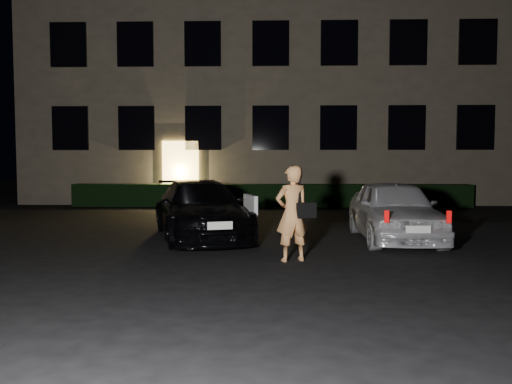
{
  "coord_description": "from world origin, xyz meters",
  "views": [
    {
      "loc": [
        -0.01,
        -8.36,
        1.71
      ],
      "look_at": [
        -0.31,
        2.0,
        1.07
      ],
      "focal_mm": 35.0,
      "sensor_mm": 36.0,
      "label": 1
    }
  ],
  "objects": [
    {
      "name": "sedan",
      "position": [
        -1.58,
        2.73,
        0.63
      ],
      "size": [
        2.98,
        4.7,
        1.27
      ],
      "rotation": [
        0.0,
        0.0,
        0.3
      ],
      "color": "black",
      "rests_on": "ground"
    },
    {
      "name": "hatch",
      "position": [
        2.66,
        2.45,
        0.66
      ],
      "size": [
        1.62,
        3.91,
        1.32
      ],
      "rotation": [
        0.0,
        0.0,
        -0.01
      ],
      "color": "silver",
      "rests_on": "ground"
    },
    {
      "name": "hedge",
      "position": [
        0.0,
        10.5,
        0.42
      ],
      "size": [
        15.0,
        0.7,
        0.85
      ],
      "primitive_type": "cube",
      "color": "black",
      "rests_on": "ground"
    },
    {
      "name": "man",
      "position": [
        0.38,
        0.14,
        0.82
      ],
      "size": [
        0.76,
        0.57,
        1.64
      ],
      "rotation": [
        0.0,
        0.0,
        3.49
      ],
      "color": "#E09353",
      "rests_on": "ground"
    },
    {
      "name": "building",
      "position": [
        -0.0,
        14.99,
        6.0
      ],
      "size": [
        20.0,
        8.11,
        12.0
      ],
      "color": "#675E4A",
      "rests_on": "ground"
    },
    {
      "name": "ground",
      "position": [
        0.0,
        0.0,
        0.0
      ],
      "size": [
        80.0,
        80.0,
        0.0
      ],
      "primitive_type": "plane",
      "color": "black",
      "rests_on": "ground"
    }
  ]
}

